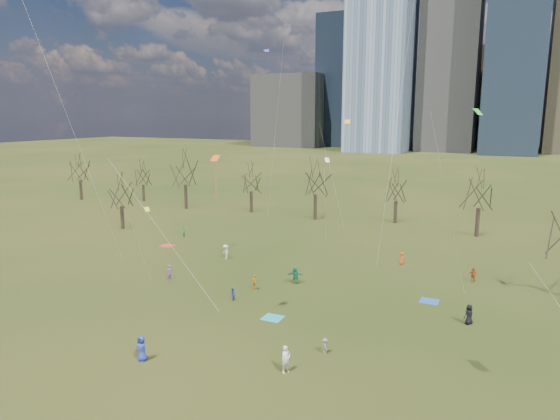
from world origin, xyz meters
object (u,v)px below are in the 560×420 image
at_px(person_1, 286,359).
at_px(blanket_crimson, 167,246).
at_px(person_0, 142,348).
at_px(person_4, 254,282).
at_px(blanket_teal, 273,318).
at_px(blanket_navy, 429,301).

bearing_deg(person_1, blanket_crimson, 80.96).
bearing_deg(person_0, blanket_crimson, 126.17).
distance_m(blanket_crimson, person_1, 34.82).
relative_size(person_1, person_4, 1.22).
distance_m(person_0, person_1, 9.85).
distance_m(person_1, person_4, 15.70).
height_order(person_1, person_4, person_1).
bearing_deg(blanket_teal, person_0, -115.39).
xyz_separation_m(person_0, person_4, (0.35, 15.52, -0.15)).
distance_m(blanket_navy, blanket_crimson, 33.62).
bearing_deg(blanket_navy, person_1, -111.02).
xyz_separation_m(blanket_teal, blanket_navy, (11.05, 9.28, 0.00)).
relative_size(blanket_crimson, person_1, 0.88).
relative_size(blanket_navy, person_4, 1.07).
relative_size(blanket_crimson, person_0, 0.90).
bearing_deg(blanket_crimson, blanket_navy, -9.48).
bearing_deg(blanket_teal, person_4, 130.44).
bearing_deg(person_4, blanket_navy, -114.73).
bearing_deg(blanket_teal, person_1, -58.43).
relative_size(blanket_navy, blanket_crimson, 1.00).
height_order(blanket_teal, person_0, person_0).
xyz_separation_m(blanket_teal, person_1, (4.61, -7.50, 0.90)).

